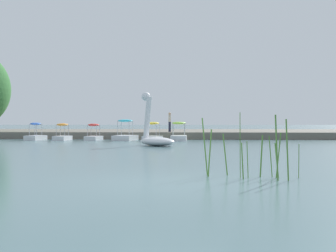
# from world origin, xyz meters

# --- Properties ---
(ground_plane) EXTENTS (657.86, 657.86, 0.00)m
(ground_plane) POSITION_xyz_m (0.00, 0.00, 0.00)
(ground_plane) COLOR slate
(shore_bank_far) EXTENTS (126.92, 19.46, 0.58)m
(shore_bank_far) POSITION_xyz_m (0.00, 34.76, 0.29)
(shore_bank_far) COLOR #6B665B
(shore_bank_far) RESTS_ON ground_plane
(swan_boat) EXTENTS (2.79, 2.69, 3.20)m
(swan_boat) POSITION_xyz_m (-1.80, 15.42, 0.66)
(swan_boat) COLOR white
(swan_boat) RESTS_ON ground_plane
(pedal_boat_lime) EXTENTS (1.19, 2.34, 1.44)m
(pedal_boat_lime) POSITION_xyz_m (-0.70, 23.08, 0.45)
(pedal_boat_lime) COLOR white
(pedal_boat_lime) RESTS_ON ground_plane
(pedal_boat_yellow) EXTENTS (1.50, 2.12, 1.42)m
(pedal_boat_yellow) POSITION_xyz_m (-2.75, 23.20, 0.44)
(pedal_boat_yellow) COLOR white
(pedal_boat_yellow) RESTS_ON ground_plane
(pedal_boat_cyan) EXTENTS (1.82, 2.47, 1.62)m
(pedal_boat_cyan) POSITION_xyz_m (-4.88, 23.25, 0.41)
(pedal_boat_cyan) COLOR white
(pedal_boat_cyan) RESTS_ON ground_plane
(pedal_boat_red) EXTENTS (1.18, 1.84, 1.30)m
(pedal_boat_red) POSITION_xyz_m (-7.40, 23.36, 0.40)
(pedal_boat_red) COLOR white
(pedal_boat_red) RESTS_ON ground_plane
(pedal_boat_orange) EXTENTS (1.06, 1.93, 1.32)m
(pedal_boat_orange) POSITION_xyz_m (-9.74, 22.90, 0.41)
(pedal_boat_orange) COLOR white
(pedal_boat_orange) RESTS_ON ground_plane
(pedal_boat_blue) EXTENTS (1.30, 1.99, 1.38)m
(pedal_boat_blue) POSITION_xyz_m (-11.98, 23.20, 0.39)
(pedal_boat_blue) COLOR white
(pedal_boat_blue) RESTS_ON ground_plane
(person_on_path) EXTENTS (0.22, 0.22, 1.67)m
(person_on_path) POSITION_xyz_m (-1.64, 26.94, 1.47)
(person_on_path) COLOR #23283D
(person_on_path) RESTS_ON shore_bank_far
(reed_clump_foreground) EXTENTS (2.34, 1.12, 1.59)m
(reed_clump_foreground) POSITION_xyz_m (1.97, 1.08, 0.61)
(reed_clump_foreground) COLOR #4C7F33
(reed_clump_foreground) RESTS_ON ground_plane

